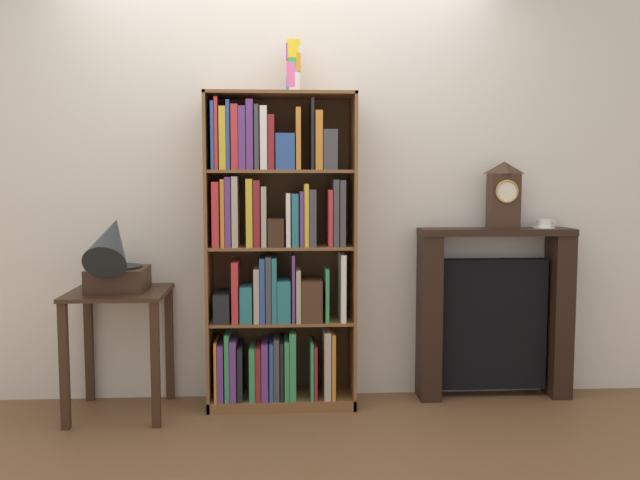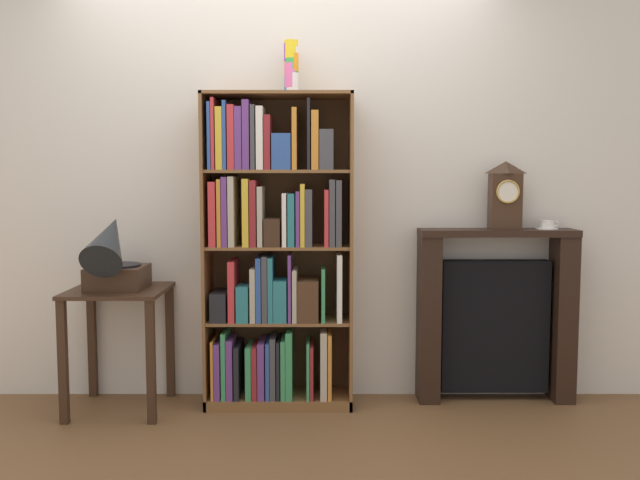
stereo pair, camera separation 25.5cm
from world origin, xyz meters
The scene contains 9 objects.
ground_plane centered at (0.00, 0.00, -0.01)m, with size 7.67×6.40×0.02m, color brown.
wall_back centered at (0.19, 0.34, 1.30)m, with size 4.67×0.08×2.60m, color silver.
bookshelf centered at (-0.03, 0.12, 0.86)m, with size 0.85×0.34×1.80m.
cup_stack centered at (0.07, 0.17, 1.95)m, with size 0.08×0.08×0.30m.
side_table_left centered at (-0.90, 0.03, 0.53)m, with size 0.54×0.54×0.70m.
gramophone centered at (-0.90, -0.05, 0.90)m, with size 0.31×0.51×0.49m.
fireplace_mantel centered at (1.28, 0.21, 0.50)m, with size 0.91×0.22×1.02m.
mantel_clock centered at (1.32, 0.19, 1.22)m, with size 0.18×0.12×0.39m.
teacup_with_saucer centered at (1.56, 0.19, 1.05)m, with size 0.13×0.13×0.05m.
Camera 2 is at (0.24, -3.81, 1.32)m, focal length 38.56 mm.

